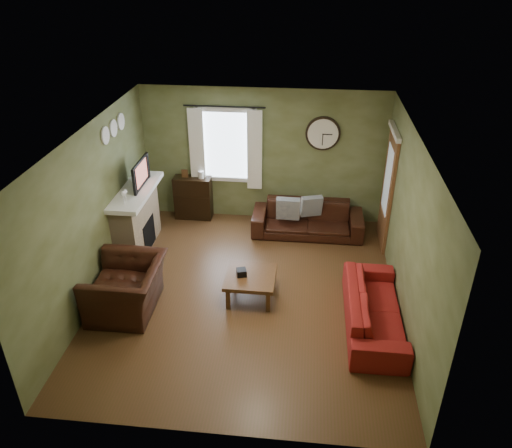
# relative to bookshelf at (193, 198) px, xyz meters

# --- Properties ---
(floor) EXTENTS (4.60, 5.20, 0.00)m
(floor) POSITION_rel_bookshelf_xyz_m (1.37, -2.43, -0.43)
(floor) COLOR #50341C
(floor) RESTS_ON ground
(ceiling) EXTENTS (4.60, 5.20, 0.00)m
(ceiling) POSITION_rel_bookshelf_xyz_m (1.37, -2.43, 2.17)
(ceiling) COLOR white
(ceiling) RESTS_ON ground
(wall_left) EXTENTS (0.00, 5.20, 2.60)m
(wall_left) POSITION_rel_bookshelf_xyz_m (-0.93, -2.43, 0.87)
(wall_left) COLOR #606A3E
(wall_left) RESTS_ON ground
(wall_right) EXTENTS (0.00, 5.20, 2.60)m
(wall_right) POSITION_rel_bookshelf_xyz_m (3.67, -2.43, 0.87)
(wall_right) COLOR #606A3E
(wall_right) RESTS_ON ground
(wall_back) EXTENTS (4.60, 0.00, 2.60)m
(wall_back) POSITION_rel_bookshelf_xyz_m (1.37, 0.17, 0.87)
(wall_back) COLOR #606A3E
(wall_back) RESTS_ON ground
(wall_front) EXTENTS (4.60, 0.00, 2.60)m
(wall_front) POSITION_rel_bookshelf_xyz_m (1.37, -5.03, 0.87)
(wall_front) COLOR #606A3E
(wall_front) RESTS_ON ground
(fireplace) EXTENTS (0.40, 1.40, 1.10)m
(fireplace) POSITION_rel_bookshelf_xyz_m (-0.73, -1.28, 0.12)
(fireplace) COLOR tan
(fireplace) RESTS_ON floor
(firebox) EXTENTS (0.04, 0.60, 0.55)m
(firebox) POSITION_rel_bookshelf_xyz_m (-0.54, -1.28, -0.13)
(firebox) COLOR black
(firebox) RESTS_ON fireplace
(mantel) EXTENTS (0.58, 1.60, 0.08)m
(mantel) POSITION_rel_bookshelf_xyz_m (-0.70, -1.28, 0.71)
(mantel) COLOR white
(mantel) RESTS_ON fireplace
(tv) EXTENTS (0.08, 0.60, 0.35)m
(tv) POSITION_rel_bookshelf_xyz_m (-0.68, -1.13, 0.92)
(tv) COLOR black
(tv) RESTS_ON mantel
(tv_screen) EXTENTS (0.02, 0.62, 0.36)m
(tv_screen) POSITION_rel_bookshelf_xyz_m (-0.60, -1.13, 0.98)
(tv_screen) COLOR #994C3F
(tv_screen) RESTS_ON mantel
(medallion_left) EXTENTS (0.28, 0.28, 0.03)m
(medallion_left) POSITION_rel_bookshelf_xyz_m (-0.91, -1.63, 1.82)
(medallion_left) COLOR white
(medallion_left) RESTS_ON wall_left
(medallion_mid) EXTENTS (0.28, 0.28, 0.03)m
(medallion_mid) POSITION_rel_bookshelf_xyz_m (-0.91, -1.28, 1.82)
(medallion_mid) COLOR white
(medallion_mid) RESTS_ON wall_left
(medallion_right) EXTENTS (0.28, 0.28, 0.03)m
(medallion_right) POSITION_rel_bookshelf_xyz_m (-0.91, -0.93, 1.82)
(medallion_right) COLOR white
(medallion_right) RESTS_ON wall_left
(window_pane) EXTENTS (1.00, 0.02, 1.30)m
(window_pane) POSITION_rel_bookshelf_xyz_m (0.67, 0.15, 1.07)
(window_pane) COLOR silver
(window_pane) RESTS_ON wall_back
(curtain_rod) EXTENTS (0.03, 0.03, 1.50)m
(curtain_rod) POSITION_rel_bookshelf_xyz_m (0.67, 0.05, 1.84)
(curtain_rod) COLOR black
(curtain_rod) RESTS_ON wall_back
(curtain_left) EXTENTS (0.28, 0.04, 1.55)m
(curtain_left) POSITION_rel_bookshelf_xyz_m (0.12, 0.05, 1.02)
(curtain_left) COLOR white
(curtain_left) RESTS_ON wall_back
(curtain_right) EXTENTS (0.28, 0.04, 1.55)m
(curtain_right) POSITION_rel_bookshelf_xyz_m (1.22, 0.05, 1.02)
(curtain_right) COLOR white
(curtain_right) RESTS_ON wall_back
(wall_clock) EXTENTS (0.64, 0.06, 0.64)m
(wall_clock) POSITION_rel_bookshelf_xyz_m (2.47, 0.12, 1.37)
(wall_clock) COLOR white
(wall_clock) RESTS_ON wall_back
(door) EXTENTS (0.05, 0.90, 2.10)m
(door) POSITION_rel_bookshelf_xyz_m (3.64, -0.58, 0.62)
(door) COLOR brown
(door) RESTS_ON floor
(bookshelf) EXTENTS (0.73, 0.31, 0.87)m
(bookshelf) POSITION_rel_bookshelf_xyz_m (0.00, 0.00, 0.00)
(bookshelf) COLOR black
(bookshelf) RESTS_ON floor
(book) EXTENTS (0.21, 0.24, 0.02)m
(book) POSITION_rel_bookshelf_xyz_m (-0.03, 0.18, 0.53)
(book) COLOR #4C2E18
(book) RESTS_ON bookshelf
(sofa_brown) EXTENTS (2.06, 0.81, 0.60)m
(sofa_brown) POSITION_rel_bookshelf_xyz_m (2.27, -0.40, -0.13)
(sofa_brown) COLOR black
(sofa_brown) RESTS_ON floor
(pillow_left) EXTENTS (0.41, 0.23, 0.40)m
(pillow_left) POSITION_rel_bookshelf_xyz_m (2.33, -0.34, 0.12)
(pillow_left) COLOR gray
(pillow_left) RESTS_ON sofa_brown
(pillow_right) EXTENTS (0.44, 0.14, 0.43)m
(pillow_right) POSITION_rel_bookshelf_xyz_m (1.90, -0.49, 0.12)
(pillow_right) COLOR gray
(pillow_right) RESTS_ON sofa_brown
(sofa_red) EXTENTS (0.78, 1.98, 0.58)m
(sofa_red) POSITION_rel_bookshelf_xyz_m (3.26, -2.95, -0.14)
(sofa_red) COLOR maroon
(sofa_red) RESTS_ON floor
(armchair) EXTENTS (1.04, 1.19, 0.77)m
(armchair) POSITION_rel_bookshelf_xyz_m (-0.36, -2.97, -0.05)
(armchair) COLOR black
(armchair) RESTS_ON floor
(coffee_table) EXTENTS (0.77, 0.77, 0.41)m
(coffee_table) POSITION_rel_bookshelf_xyz_m (1.44, -2.49, -0.23)
(coffee_table) COLOR #4C2E18
(coffee_table) RESTS_ON floor
(tissue_box) EXTENTS (0.18, 0.18, 0.11)m
(tissue_box) POSITION_rel_bookshelf_xyz_m (1.30, -2.50, -0.03)
(tissue_box) COLOR black
(tissue_box) RESTS_ON coffee_table
(wine_glass_a) EXTENTS (0.08, 0.08, 0.22)m
(wine_glass_a) POSITION_rel_bookshelf_xyz_m (-0.68, -1.83, 0.86)
(wine_glass_a) COLOR white
(wine_glass_a) RESTS_ON mantel
(wine_glass_b) EXTENTS (0.07, 0.07, 0.21)m
(wine_glass_b) POSITION_rel_bookshelf_xyz_m (-0.68, -1.74, 0.85)
(wine_glass_b) COLOR white
(wine_glass_b) RESTS_ON mantel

